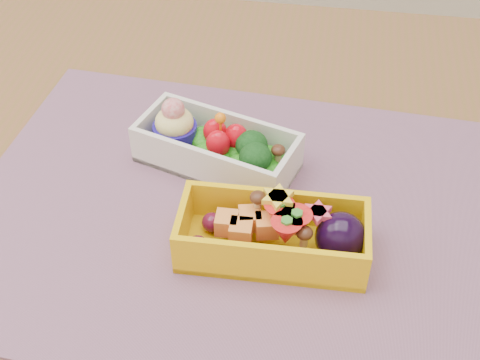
# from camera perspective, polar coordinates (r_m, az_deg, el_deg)

# --- Properties ---
(table) EXTENTS (1.20, 0.80, 0.75)m
(table) POSITION_cam_1_polar(r_m,az_deg,el_deg) (0.73, -2.69, -6.19)
(table) COLOR brown
(table) RESTS_ON ground
(placemat) EXTENTS (0.54, 0.43, 0.00)m
(placemat) POSITION_cam_1_polar(r_m,az_deg,el_deg) (0.63, -0.75, -2.80)
(placemat) COLOR slate
(placemat) RESTS_ON table
(bento_white) EXTENTS (0.18, 0.12, 0.07)m
(bento_white) POSITION_cam_1_polar(r_m,az_deg,el_deg) (0.67, -2.12, 2.93)
(bento_white) COLOR silver
(bento_white) RESTS_ON placemat
(bento_yellow) EXTENTS (0.17, 0.08, 0.06)m
(bento_yellow) POSITION_cam_1_polar(r_m,az_deg,el_deg) (0.58, 3.29, -4.78)
(bento_yellow) COLOR yellow
(bento_yellow) RESTS_ON placemat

